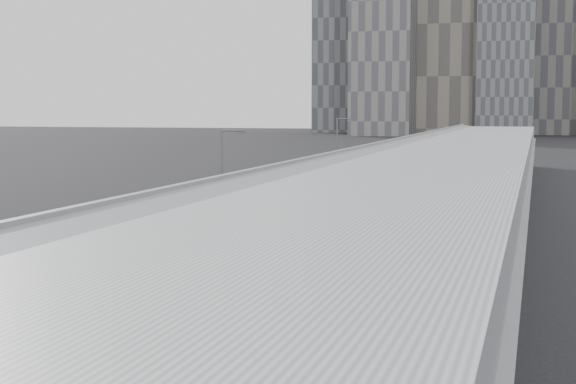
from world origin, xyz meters
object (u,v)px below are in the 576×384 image
at_px(bus_1, 178,278).
at_px(suv, 403,160).
at_px(bus_3, 310,210).
at_px(bus_6, 396,175).
at_px(street_lamp_near, 224,173).
at_px(bus_2, 268,234).
at_px(bus_4, 350,193).
at_px(street_lamp_far, 338,147).
at_px(bus_9, 433,156).
at_px(bus_5, 376,183).
at_px(shipping_container, 362,165).
at_px(bus_8, 424,162).
at_px(bus_7, 409,168).

relative_size(bus_1, suv, 2.10).
xyz_separation_m(bus_3, bus_6, (0.75, 40.79, -0.14)).
bearing_deg(street_lamp_near, bus_3, 23.98).
bearing_deg(bus_6, street_lamp_near, -98.10).
bearing_deg(bus_2, bus_4, 89.90).
bearing_deg(bus_1, street_lamp_far, 92.11).
bearing_deg(street_lamp_near, bus_9, 85.64).
distance_m(bus_5, street_lamp_near, 31.34).
height_order(bus_1, bus_4, bus_4).
xyz_separation_m(bus_2, street_lamp_far, (-6.92, 52.95, 3.56)).
relative_size(street_lamp_near, street_lamp_far, 0.95).
height_order(bus_9, street_lamp_near, street_lamp_near).
height_order(shipping_container, suv, shipping_container).
xyz_separation_m(bus_8, street_lamp_near, (-6.85, -73.96, 3.31)).
xyz_separation_m(bus_4, shipping_container, (-8.42, 49.51, -0.53)).
relative_size(street_lamp_near, suv, 1.30).
height_order(bus_3, bus_8, bus_3).
height_order(bus_2, bus_9, bus_9).
height_order(bus_4, shipping_container, bus_4).
distance_m(bus_6, bus_9, 44.41).
distance_m(bus_2, bus_5, 40.14).
distance_m(bus_3, bus_7, 54.91).
relative_size(bus_4, bus_9, 1.10).
bearing_deg(street_lamp_near, street_lamp_far, 90.36).
distance_m(bus_9, street_lamp_far, 45.49).
relative_size(bus_3, suv, 2.15).
xyz_separation_m(bus_6, bus_8, (-0.26, 30.34, -0.02)).
distance_m(bus_1, bus_5, 57.10).
bearing_deg(bus_4, bus_9, 85.39).
bearing_deg(bus_4, shipping_container, 95.14).
relative_size(bus_2, street_lamp_near, 1.45).
distance_m(bus_6, bus_7, 14.12).
height_order(bus_2, suv, bus_2).
distance_m(bus_6, street_lamp_near, 44.32).
bearing_deg(bus_4, street_lamp_near, -114.86).
relative_size(bus_3, bus_8, 1.10).
height_order(bus_7, suv, bus_7).
xyz_separation_m(bus_9, street_lamp_far, (-6.98, -44.81, 3.47)).
relative_size(bus_3, bus_6, 1.10).
bearing_deg(bus_9, bus_5, -88.11).
bearing_deg(bus_3, bus_9, 84.23).
bearing_deg(bus_3, street_lamp_far, 93.79).
distance_m(bus_1, bus_7, 84.44).
xyz_separation_m(bus_1, shipping_container, (-9.08, 93.96, -0.44)).
bearing_deg(street_lamp_near, bus_6, 80.74).
bearing_deg(bus_9, bus_4, -88.38).
bearing_deg(bus_8, bus_9, 96.40).
xyz_separation_m(bus_8, bus_9, (-0.14, 14.06, 0.07)).
bearing_deg(bus_7, bus_5, -84.53).
xyz_separation_m(bus_3, shipping_container, (-8.19, 64.43, -0.48)).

